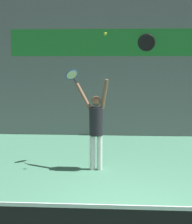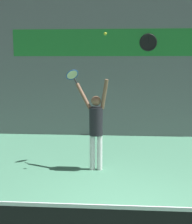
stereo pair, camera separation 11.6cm
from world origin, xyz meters
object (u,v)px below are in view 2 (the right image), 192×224
Objects in this scene: tennis_player at (96,124)px; tennis_ball at (105,34)px; scoreboard_clock at (148,42)px; tennis_racket at (72,75)px.

tennis_player is 2.14m from tennis_ball.
scoreboard_clock is at bearing 66.63° from tennis_player.
tennis_player is at bearing -37.92° from tennis_racket.
tennis_ball is (0.22, -0.08, 2.12)m from tennis_player.
scoreboard_clock is 1.39× the size of tennis_racket.
tennis_racket is (-0.63, 0.49, 1.16)m from tennis_player.
tennis_ball is (-1.31, -3.62, -0.00)m from scoreboard_clock.
scoreboard_clock is 4.41m from tennis_player.
scoreboard_clock reaches higher than tennis_racket.
scoreboard_clock is 3.85m from tennis_ball.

